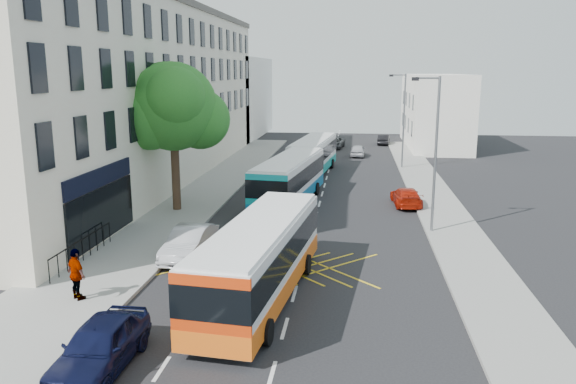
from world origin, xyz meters
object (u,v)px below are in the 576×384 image
(bus_mid, at_px, (289,179))
(pedestrian_far, at_px, (77,274))
(street_tree, at_px, (173,108))
(red_hatchback, at_px, (406,197))
(distant_car_dark, at_px, (384,140))
(lamp_near, at_px, (434,146))
(parked_car_blue, at_px, (100,346))
(motorbike, at_px, (240,314))
(bus_far, at_px, (313,155))
(distant_car_silver, at_px, (358,150))
(lamp_far, at_px, (403,116))
(parked_car_silver, at_px, (190,243))
(bus_near, at_px, (260,259))
(distant_car_grey, at_px, (334,143))

(bus_mid, bearing_deg, pedestrian_far, -101.87)
(street_tree, height_order, red_hatchback, street_tree)
(distant_car_dark, bearing_deg, lamp_near, 97.79)
(parked_car_blue, bearing_deg, motorbike, 31.07)
(bus_far, height_order, distant_car_silver, bus_far)
(street_tree, relative_size, bus_far, 0.84)
(lamp_far, distance_m, parked_car_silver, 28.08)
(lamp_near, relative_size, bus_near, 0.74)
(bus_far, relative_size, distant_car_grey, 2.44)
(bus_near, bearing_deg, parked_car_silver, 139.49)
(parked_car_silver, distance_m, distant_car_grey, 38.43)
(street_tree, distance_m, bus_near, 15.27)
(bus_far, distance_m, distant_car_dark, 20.81)
(bus_far, bearing_deg, distant_car_silver, 75.67)
(parked_car_blue, distance_m, distant_car_dark, 52.77)
(street_tree, distance_m, distant_car_grey, 31.44)
(motorbike, relative_size, distant_car_grey, 0.50)
(parked_car_blue, relative_size, red_hatchback, 1.07)
(distant_car_dark, bearing_deg, bus_mid, 83.00)
(distant_car_grey, relative_size, pedestrian_far, 2.22)
(lamp_near, xyz_separation_m, parked_car_silver, (-11.40, -5.37, -3.90))
(lamp_near, xyz_separation_m, distant_car_silver, (-3.70, 26.95, -4.02))
(pedestrian_far, bearing_deg, bus_near, -132.89)
(bus_near, bearing_deg, bus_far, 96.18)
(distant_car_grey, xyz_separation_m, pedestrian_far, (-7.69, -43.57, 0.52))
(street_tree, xyz_separation_m, bus_mid, (6.56, 2.98, -4.72))
(motorbike, bearing_deg, distant_car_dark, 65.26)
(lamp_near, distance_m, distant_car_silver, 27.49)
(parked_car_blue, bearing_deg, lamp_far, 73.08)
(lamp_near, xyz_separation_m, pedestrian_far, (-14.02, -10.84, -3.49))
(bus_mid, relative_size, red_hatchback, 2.70)
(street_tree, bearing_deg, lamp_far, 49.19)
(lamp_near, xyz_separation_m, parked_car_blue, (-11.12, -15.21, -3.88))
(street_tree, distance_m, bus_mid, 8.62)
(bus_mid, xyz_separation_m, distant_car_dark, (7.45, 30.57, -0.99))
(bus_mid, distance_m, motorbike, 19.04)
(lamp_near, height_order, distant_car_dark, lamp_near)
(parked_car_silver, bearing_deg, red_hatchback, 50.27)
(lamp_near, relative_size, parked_car_silver, 1.84)
(lamp_far, distance_m, distant_car_dark, 17.02)
(bus_near, relative_size, parked_car_blue, 2.50)
(bus_mid, height_order, red_hatchback, bus_mid)
(lamp_far, xyz_separation_m, distant_car_dark, (-0.70, 16.52, -4.04))
(bus_near, xyz_separation_m, bus_mid, (-0.73, 15.54, 0.00))
(distant_car_silver, bearing_deg, parked_car_blue, 82.97)
(parked_car_silver, distance_m, red_hatchback, 15.75)
(lamp_near, distance_m, distant_car_grey, 33.58)
(lamp_near, bearing_deg, motorbike, -119.77)
(motorbike, xyz_separation_m, pedestrian_far, (-6.54, 2.24, 0.20))
(motorbike, bearing_deg, bus_near, 71.99)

